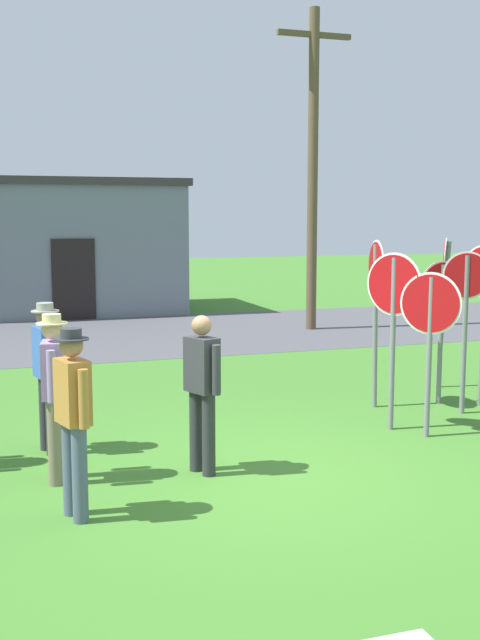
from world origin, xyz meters
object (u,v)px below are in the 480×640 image
stop_sign_nearest (376,293)px  stop_sign_leaning_right (444,289)px  stop_sign_tallest (393,309)px  utility_pole (313,165)px  person_on_left (202,385)px  person_in_blue (47,368)px  stop_sign_leaning_left (430,325)px  person_in_dark_shirt (73,412)px  stop_sign_rear_right (442,308)px  person_with_sunhat (54,388)px  stop_sign_far_back (466,306)px

stop_sign_nearest → stop_sign_leaning_right: (1.63, 0.80, -0.07)m
stop_sign_leaning_right → stop_sign_tallest: 2.77m
utility_pole → person_on_left: 11.17m
stop_sign_tallest → person_in_blue: stop_sign_tallest is taller
stop_sign_leaning_left → person_in_dark_shirt: size_ratio=1.17×
utility_pole → stop_sign_rear_right: size_ratio=3.56×
utility_pole → stop_sign_nearest: bearing=-107.2°
person_with_sunhat → person_on_left: person_with_sunhat is taller
stop_sign_far_back → stop_sign_leaning_right: stop_sign_leaning_right is taller
stop_sign_leaning_right → person_in_blue: (-6.21, -1.53, -0.58)m
stop_sign_tallest → stop_sign_leaning_left: (0.26, -0.43, -0.16)m
utility_pole → stop_sign_far_back: utility_pole is taller
stop_sign_tallest → person_with_sunhat: size_ratio=1.30×
person_in_blue → stop_sign_nearest: bearing=9.0°
stop_sign_leaning_right → stop_sign_tallest: (-1.99, -1.93, -0.02)m
person_in_dark_shirt → person_with_sunhat: 1.07m
stop_sign_far_back → stop_sign_leaning_right: bearing=67.1°
stop_sign_nearest → person_on_left: stop_sign_nearest is taller
stop_sign_leaning_left → person_in_blue: size_ratio=1.17×
stop_sign_leaning_left → person_in_dark_shirt: stop_sign_leaning_left is taller
utility_pole → stop_sign_leaning_left: (-2.36, -8.91, -2.48)m
stop_sign_leaning_right → person_with_sunhat: (-6.23, -2.59, -0.58)m
stop_sign_far_back → person_in_dark_shirt: 5.95m
stop_sign_nearest → person_in_blue: 4.68m
stop_sign_far_back → stop_sign_tallest: bearing=-163.1°
person_in_dark_shirt → person_on_left: (1.43, 0.85, -0.03)m
stop_sign_far_back → person_with_sunhat: 5.71m
utility_pole → stop_sign_leaning_right: 6.96m
person_on_left → stop_sign_rear_right: bearing=24.7°
person_on_left → stop_sign_nearest: bearing=32.9°
stop_sign_nearest → person_with_sunhat: (-4.61, -1.78, -0.65)m
stop_sign_rear_right → person_on_left: bearing=-155.3°
utility_pole → stop_sign_far_back: 8.50m
stop_sign_rear_right → stop_sign_leaning_left: size_ratio=1.02×
stop_sign_nearest → person_in_blue: stop_sign_nearest is taller
utility_pole → person_in_blue: size_ratio=4.25×
stop_sign_far_back → person_with_sunhat: stop_sign_far_back is taller
stop_sign_leaning_left → person_in_dark_shirt: bearing=-163.7°
stop_sign_nearest → stop_sign_rear_right: 1.03m
stop_sign_nearest → person_in_dark_shirt: (-4.54, -2.85, -0.65)m
person_with_sunhat → stop_sign_leaning_right: bearing=22.5°
stop_sign_tallest → person_in_dark_shirt: stop_sign_tallest is taller
utility_pole → stop_sign_tallest: bearing=-107.2°
person_on_left → stop_sign_leaning_right: bearing=30.7°
stop_sign_leaning_right → person_on_left: (-4.74, -2.81, -0.61)m
stop_sign_leaning_right → person_on_left: bearing=-149.3°
stop_sign_far_back → stop_sign_rear_right: stop_sign_far_back is taller
stop_sign_leaning_right → stop_sign_leaning_left: stop_sign_leaning_right is taller
stop_sign_nearest → person_with_sunhat: stop_sign_nearest is taller
stop_sign_nearest → stop_sign_leaning_left: bearing=-93.6°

